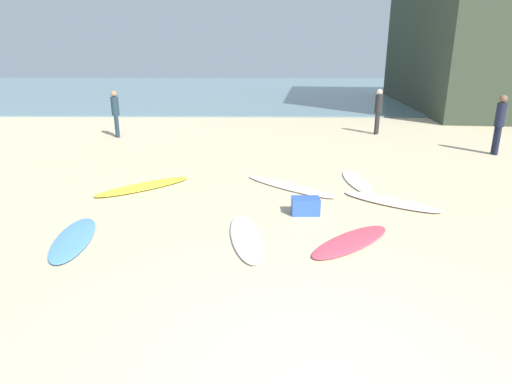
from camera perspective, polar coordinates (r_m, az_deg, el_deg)
name	(u,v)px	position (r m, az deg, el deg)	size (l,w,h in m)	color
ground_plane	(324,383)	(4.47, 8.99, -23.88)	(120.00, 120.00, 0.00)	#C6B28E
ocean_water	(268,88)	(41.88, 1.63, 13.62)	(120.00, 40.00, 0.08)	slate
surfboard_0	(246,237)	(7.28, -1.32, -6.00)	(0.51, 2.09, 0.07)	white
surfboard_1	(289,186)	(10.10, 4.41, 0.79)	(0.50, 2.58, 0.07)	silver
surfboard_2	(144,186)	(10.37, -14.72, 0.73)	(0.58, 2.37, 0.08)	yellow
surfboard_3	(74,239)	(7.82, -23.14, -5.75)	(0.59, 1.91, 0.07)	#5291DB
surfboard_4	(391,201)	(9.44, 17.52, -1.20)	(0.57, 2.12, 0.08)	silver
surfboard_5	(357,181)	(10.78, 13.30, 1.43)	(0.50, 2.04, 0.06)	white
surfboard_6	(351,241)	(7.29, 12.56, -6.42)	(0.56, 1.90, 0.06)	#D94257
beachgoer_near	(115,112)	(17.23, -18.21, 10.15)	(0.37, 0.37, 1.73)	#1E3342
beachgoer_mid	(499,121)	(15.35, 29.68, 8.18)	(0.32, 0.34, 1.84)	#191E33
beachgoer_far	(378,109)	(17.72, 15.96, 10.56)	(0.38, 0.38, 1.75)	black
beach_cooler	(306,206)	(8.40, 6.61, -1.85)	(0.54, 0.34, 0.33)	#2D56B2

